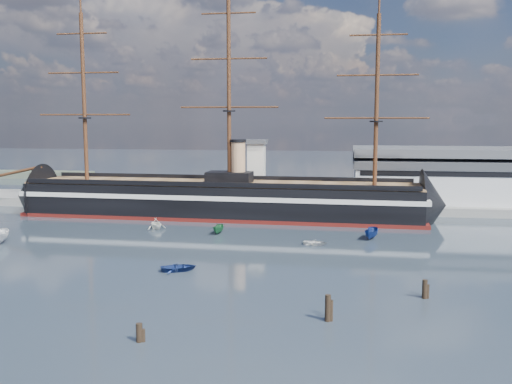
# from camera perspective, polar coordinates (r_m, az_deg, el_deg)

# --- Properties ---
(ground) EXTENTS (600.00, 600.00, 0.00)m
(ground) POSITION_cam_1_polar(r_m,az_deg,el_deg) (109.82, -4.17, -4.25)
(ground) COLOR #22303C
(ground) RESTS_ON ground
(quay) EXTENTS (180.00, 18.00, 2.00)m
(quay) POSITION_cam_1_polar(r_m,az_deg,el_deg) (143.23, 3.00, -1.54)
(quay) COLOR slate
(quay) RESTS_ON ground
(warehouse) EXTENTS (63.00, 21.00, 11.60)m
(warehouse) POSITION_cam_1_polar(r_m,az_deg,el_deg) (149.29, 21.84, 1.39)
(warehouse) COLOR #B7BABC
(warehouse) RESTS_ON ground
(quay_tower) EXTENTS (5.00, 5.00, 15.00)m
(quay_tower) POSITION_cam_1_polar(r_m,az_deg,el_deg) (139.99, 0.04, 2.29)
(quay_tower) COLOR silver
(quay_tower) RESTS_ON ground
(warship) EXTENTS (113.09, 18.65, 53.94)m
(warship) POSITION_cam_1_polar(r_m,az_deg,el_deg) (129.44, -4.28, -0.68)
(warship) COLOR black
(warship) RESTS_ON ground
(motorboat_a) EXTENTS (8.23, 4.81, 3.10)m
(motorboat_a) POSITION_cam_1_polar(r_m,az_deg,el_deg) (110.75, -24.26, -4.78)
(motorboat_a) COLOR white
(motorboat_a) RESTS_ON ground
(motorboat_b) EXTENTS (2.46, 3.48, 1.51)m
(motorboat_b) POSITION_cam_1_polar(r_m,az_deg,el_deg) (84.39, -7.74, -7.82)
(motorboat_b) COLOR navy
(motorboat_b) RESTS_ON ground
(motorboat_c) EXTENTS (5.25, 2.05, 2.08)m
(motorboat_c) POSITION_cam_1_polar(r_m,az_deg,el_deg) (110.34, -3.77, -4.19)
(motorboat_c) COLOR #1D6434
(motorboat_c) RESTS_ON ground
(motorboat_d) EXTENTS (7.11, 6.69, 2.50)m
(motorboat_d) POSITION_cam_1_polar(r_m,az_deg,el_deg) (116.51, -9.95, -3.67)
(motorboat_d) COLOR white
(motorboat_d) RESTS_ON ground
(motorboat_e) EXTENTS (1.37, 2.72, 1.22)m
(motorboat_e) POSITION_cam_1_polar(r_m,az_deg,el_deg) (100.89, 5.92, -5.30)
(motorboat_e) COLOR silver
(motorboat_e) RESTS_ON ground
(motorboat_f) EXTENTS (6.79, 3.92, 2.56)m
(motorboat_f) POSITION_cam_1_polar(r_m,az_deg,el_deg) (107.29, 11.46, -4.65)
(motorboat_f) COLOR navy
(motorboat_f) RESTS_ON ground
(piling_near_mid) EXTENTS (0.64, 0.64, 2.59)m
(piling_near_mid) POSITION_cam_1_polar(r_m,az_deg,el_deg) (59.41, -11.57, -14.47)
(piling_near_mid) COLOR black
(piling_near_mid) RESTS_ON ground
(piling_near_right) EXTENTS (0.64, 0.64, 3.67)m
(piling_near_right) POSITION_cam_1_polar(r_m,az_deg,el_deg) (64.19, 7.17, -12.70)
(piling_near_right) COLOR black
(piling_near_right) RESTS_ON ground
(piling_far_right) EXTENTS (0.64, 0.64, 3.05)m
(piling_far_right) POSITION_cam_1_polar(r_m,az_deg,el_deg) (74.25, 16.49, -10.16)
(piling_far_right) COLOR black
(piling_far_right) RESTS_ON ground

